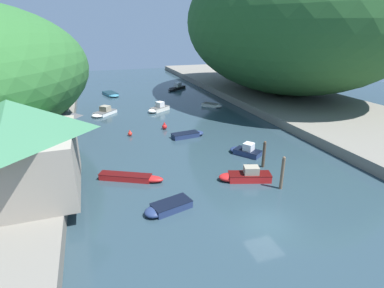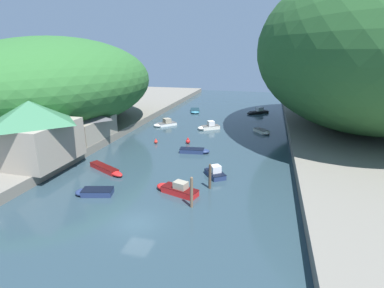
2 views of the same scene
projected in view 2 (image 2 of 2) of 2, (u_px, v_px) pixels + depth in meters
name	position (u px, v px, depth m)	size (l,w,h in m)	color
water_surface	(206.00, 136.00, 54.71)	(130.00, 130.00, 0.00)	#283D47
left_bank	(83.00, 124.00, 60.65)	(22.00, 120.00, 1.28)	slate
right_bank	(360.00, 143.00, 48.38)	(22.00, 120.00, 1.28)	slate
hillside_left	(60.00, 83.00, 54.64)	(30.41, 42.57, 16.09)	#2D662D
hillside_right	(369.00, 50.00, 51.04)	(37.59, 52.63, 27.52)	#285628
waterfront_building	(33.00, 131.00, 37.35)	(9.07, 9.63, 7.80)	gray
boathouse_shed	(83.00, 122.00, 48.16)	(7.66, 10.11, 5.11)	gray
boat_white_cruiser	(263.00, 131.00, 56.55)	(3.53, 3.97, 0.60)	silver
boat_navy_launch	(108.00, 170.00, 38.35)	(6.18, 3.92, 0.61)	red
boat_red_skiff	(208.00, 127.00, 59.20)	(4.60, 3.88, 1.62)	silver
boat_far_right_bank	(165.00, 124.00, 62.11)	(4.81, 4.90, 1.44)	white
boat_far_upstream	(196.00, 151.00, 45.53)	(4.69, 1.99, 0.65)	navy
boat_mid_channel	(195.00, 111.00, 75.85)	(3.56, 6.14, 0.60)	teal
boat_yellow_tender	(176.00, 189.00, 32.59)	(5.27, 2.95, 1.47)	red
boat_open_rowboat	(214.00, 172.00, 37.15)	(3.48, 3.98, 1.50)	navy
boat_cabin_cruiser	(257.00, 112.00, 73.90)	(5.55, 4.99, 1.55)	black
boat_small_dinghy	(93.00, 192.00, 32.23)	(4.27, 2.54, 0.65)	navy
mooring_post_nearest	(192.00, 192.00, 29.30)	(0.30, 0.30, 3.25)	brown
mooring_post_second	(210.00, 176.00, 33.39)	(0.32, 0.32, 2.95)	#4C3D2D
channel_buoy_near	(188.00, 141.00, 50.02)	(0.75, 0.75, 1.12)	red
channel_buoy_far	(156.00, 141.00, 50.10)	(0.60, 0.60, 0.90)	red
person_on_quay	(65.00, 149.00, 40.30)	(0.26, 0.40, 1.69)	#282D3D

